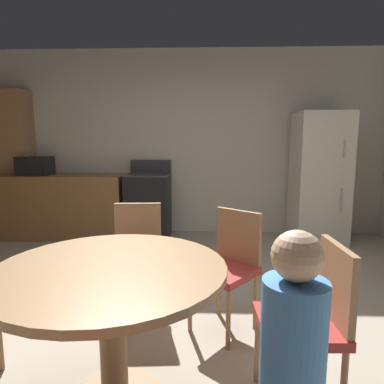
{
  "coord_description": "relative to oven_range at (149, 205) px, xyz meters",
  "views": [
    {
      "loc": [
        0.25,
        -2.21,
        1.37
      ],
      "look_at": [
        0.13,
        0.86,
        0.91
      ],
      "focal_mm": 31.57,
      "sensor_mm": 36.0,
      "label": 1
    }
  ],
  "objects": [
    {
      "name": "refrigerator",
      "position": [
        2.37,
        -0.05,
        0.41
      ],
      "size": [
        0.68,
        0.68,
        1.76
      ],
      "color": "silver",
      "rests_on": "ground"
    },
    {
      "name": "microwave",
      "position": [
        -1.61,
        -0.0,
        0.56
      ],
      "size": [
        0.44,
        0.32,
        0.26
      ],
      "primitive_type": "cube",
      "color": "black",
      "rests_on": "kitchen_counter"
    },
    {
      "name": "chair_north",
      "position": [
        0.26,
        -2.13,
        0.03
      ],
      "size": [
        0.43,
        0.43,
        0.87
      ],
      "rotation": [
        0.0,
        0.0,
        4.79
      ],
      "color": "#9E754C",
      "rests_on": "ground"
    },
    {
      "name": "ground_plane",
      "position": [
        0.55,
        -2.52,
        -0.47
      ],
      "size": [
        14.0,
        14.0,
        0.0
      ],
      "primitive_type": "plane",
      "color": "#A89E89"
    },
    {
      "name": "pantry_column",
      "position": [
        -1.97,
        0.18,
        0.58
      ],
      "size": [
        0.44,
        0.36,
        2.1
      ],
      "primitive_type": "cube",
      "color": "#9E754C",
      "rests_on": "ground"
    },
    {
      "name": "oven_range",
      "position": [
        0.0,
        0.0,
        0.0
      ],
      "size": [
        0.6,
        0.6,
        1.1
      ],
      "color": "black",
      "rests_on": "ground"
    },
    {
      "name": "chair_east",
      "position": [
        1.34,
        -3.11,
        0.03
      ],
      "size": [
        0.41,
        0.41,
        0.87
      ],
      "rotation": [
        0.0,
        0.0,
        3.17
      ],
      "color": "#9E754C",
      "rests_on": "ground"
    },
    {
      "name": "wall_back",
      "position": [
        0.55,
        0.4,
        0.88
      ],
      "size": [
        6.08,
        0.12,
        2.7
      ],
      "primitive_type": "cube",
      "color": "beige",
      "rests_on": "ground"
    },
    {
      "name": "dining_table",
      "position": [
        0.33,
        -3.14,
        0.13
      ],
      "size": [
        1.16,
        1.16,
        0.76
      ],
      "color": "#9E754C",
      "rests_on": "ground"
    },
    {
      "name": "chair_northeast",
      "position": [
        0.98,
        -2.36,
        0.03
      ],
      "size": [
        0.56,
        0.56,
        0.87
      ],
      "rotation": [
        0.0,
        0.0,
        4.02
      ],
      "color": "#9E754C",
      "rests_on": "ground"
    },
    {
      "name": "person_child",
      "position": [
        1.1,
        -3.66,
        0.11
      ],
      "size": [
        0.31,
        0.31,
        1.09
      ],
      "rotation": [
        0.0,
        0.0,
        8.82
      ],
      "color": "#8C337A",
      "rests_on": "ground"
    },
    {
      "name": "kitchen_counter",
      "position": [
        -1.27,
        -0.0,
        -0.02
      ],
      "size": [
        1.84,
        0.6,
        0.9
      ],
      "primitive_type": "cube",
      "color": "olive",
      "rests_on": "ground"
    }
  ]
}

